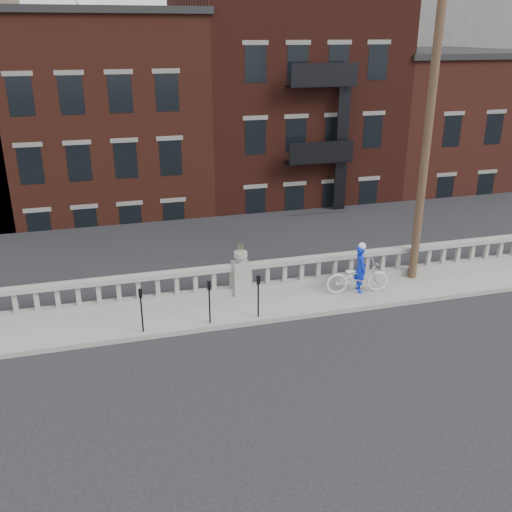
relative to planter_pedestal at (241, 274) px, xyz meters
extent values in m
plane|color=black|center=(0.00, -3.95, -0.83)|extent=(120.00, 120.00, 0.00)
cube|color=gray|center=(0.00, -0.95, -0.76)|extent=(32.00, 2.20, 0.15)
cube|color=gray|center=(0.00, 0.00, -0.56)|extent=(28.00, 0.34, 0.25)
cube|color=gray|center=(0.00, 0.00, 0.27)|extent=(28.00, 0.34, 0.16)
cube|color=gray|center=(0.00, 0.00, -0.13)|extent=(0.55, 0.55, 1.10)
cylinder|color=gray|center=(0.00, 0.00, 0.52)|extent=(0.24, 0.24, 0.20)
cylinder|color=gray|center=(0.00, 0.00, 0.70)|extent=(0.44, 0.44, 0.18)
cube|color=#605E59|center=(0.00, 0.35, -3.26)|extent=(36.00, 0.50, 5.15)
cube|color=black|center=(0.00, 22.00, -6.08)|extent=(80.00, 44.00, 0.50)
cube|color=#595651|center=(-2.00, 4.50, -3.83)|extent=(16.00, 7.00, 4.00)
cube|color=#595651|center=(22.00, 29.00, 3.17)|extent=(14.00, 14.00, 18.00)
cube|color=#491E14|center=(-4.00, 16.00, 1.17)|extent=(10.00, 14.00, 14.00)
cube|color=black|center=(-4.00, 16.00, 8.32)|extent=(10.30, 14.30, 0.30)
cube|color=#3A1610|center=(6.00, 16.00, 1.92)|extent=(10.00, 14.00, 15.50)
cube|color=#512118|center=(16.00, 16.00, 0.17)|extent=(10.00, 14.00, 12.00)
cube|color=black|center=(16.00, 16.00, 6.32)|extent=(10.30, 14.30, 0.30)
cylinder|color=#422D1E|center=(6.20, -0.35, 4.32)|extent=(0.28, 0.28, 10.00)
cylinder|color=black|center=(-3.40, -1.80, -0.13)|extent=(0.05, 0.05, 1.10)
cube|color=black|center=(-3.40, -1.80, 0.55)|extent=(0.10, 0.08, 0.26)
cube|color=black|center=(-3.40, -1.85, 0.59)|extent=(0.06, 0.01, 0.08)
cylinder|color=black|center=(-1.41, -1.80, -0.13)|extent=(0.05, 0.05, 1.10)
cube|color=black|center=(-1.41, -1.80, 0.55)|extent=(0.10, 0.08, 0.26)
cube|color=black|center=(-1.41, -1.85, 0.59)|extent=(0.06, 0.01, 0.08)
cylinder|color=black|center=(0.09, -1.80, -0.13)|extent=(0.05, 0.05, 1.10)
cube|color=black|center=(0.09, -1.80, 0.55)|extent=(0.10, 0.08, 0.26)
cube|color=black|center=(0.09, -1.85, 0.59)|extent=(0.06, 0.01, 0.08)
imported|color=silver|center=(3.75, -0.97, -0.13)|extent=(2.18, 0.98, 1.11)
imported|color=#0D29C8|center=(3.87, -0.91, 0.13)|extent=(0.46, 0.63, 1.62)
camera|label=1|loc=(-4.15, -16.80, 7.46)|focal=40.00mm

